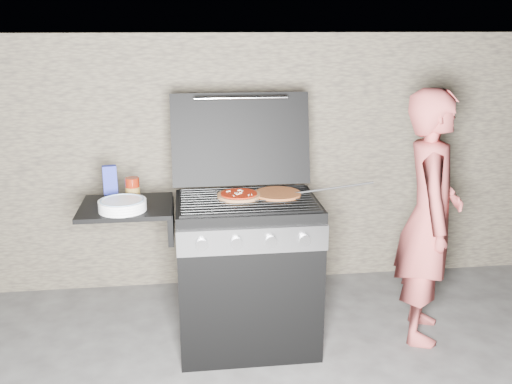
{
  "coord_description": "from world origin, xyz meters",
  "views": [
    {
      "loc": [
        -0.33,
        -3.05,
        1.87
      ],
      "look_at": [
        0.05,
        0.0,
        0.95
      ],
      "focal_mm": 40.0,
      "sensor_mm": 36.0,
      "label": 1
    }
  ],
  "objects": [
    {
      "name": "person",
      "position": [
        1.08,
        -0.02,
        0.76
      ],
      "size": [
        0.53,
        0.64,
        1.52
      ],
      "primitive_type": "imported",
      "rotation": [
        0.0,
        0.0,
        1.24
      ],
      "color": "#B94B49",
      "rests_on": "ground"
    },
    {
      "name": "blue_carton",
      "position": [
        -0.78,
        0.23,
        0.99
      ],
      "size": [
        0.09,
        0.06,
        0.17
      ],
      "primitive_type": "cube",
      "rotation": [
        0.0,
        0.0,
        0.18
      ],
      "color": "#252E98",
      "rests_on": "gas_grill"
    },
    {
      "name": "pizza_plain",
      "position": [
        0.18,
        0.06,
        0.92
      ],
      "size": [
        0.33,
        0.33,
        0.01
      ],
      "primitive_type": "cylinder",
      "rotation": [
        0.0,
        0.0,
        0.28
      ],
      "color": "#C56D32",
      "rests_on": "gas_grill"
    },
    {
      "name": "plate_stack",
      "position": [
        -0.68,
        -0.1,
        0.93
      ],
      "size": [
        0.28,
        0.28,
        0.06
      ],
      "primitive_type": "cylinder",
      "rotation": [
        0.0,
        0.0,
        0.1
      ],
      "color": "white",
      "rests_on": "gas_grill"
    },
    {
      "name": "ground",
      "position": [
        0.0,
        0.0,
        0.0
      ],
      "size": [
        50.0,
        50.0,
        0.0
      ],
      "primitive_type": "plane",
      "color": "#3C3937"
    },
    {
      "name": "pizza_topped",
      "position": [
        -0.04,
        0.04,
        0.92
      ],
      "size": [
        0.28,
        0.28,
        0.03
      ],
      "primitive_type": null,
      "rotation": [
        0.0,
        0.0,
        -0.13
      ],
      "color": "#B9953E",
      "rests_on": "gas_grill"
    },
    {
      "name": "stone_wall",
      "position": [
        0.0,
        1.05,
        0.9
      ],
      "size": [
        8.0,
        0.35,
        1.8
      ],
      "primitive_type": "cube",
      "color": "#756A52",
      "rests_on": "ground"
    },
    {
      "name": "sauce_jar",
      "position": [
        -0.64,
        0.12,
        0.96
      ],
      "size": [
        0.09,
        0.09,
        0.12
      ],
      "primitive_type": "cylinder",
      "rotation": [
        0.0,
        0.0,
        -0.08
      ],
      "color": "maroon",
      "rests_on": "gas_grill"
    },
    {
      "name": "gas_grill",
      "position": [
        -0.25,
        0.0,
        0.46
      ],
      "size": [
        1.34,
        0.79,
        0.91
      ],
      "primitive_type": null,
      "color": "black",
      "rests_on": "ground"
    },
    {
      "name": "tongs",
      "position": [
        0.49,
        0.0,
        0.96
      ],
      "size": [
        0.46,
        0.12,
        0.1
      ],
      "primitive_type": "cylinder",
      "rotation": [
        0.0,
        1.4,
        -0.22
      ],
      "color": "#252525",
      "rests_on": "gas_grill"
    }
  ]
}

